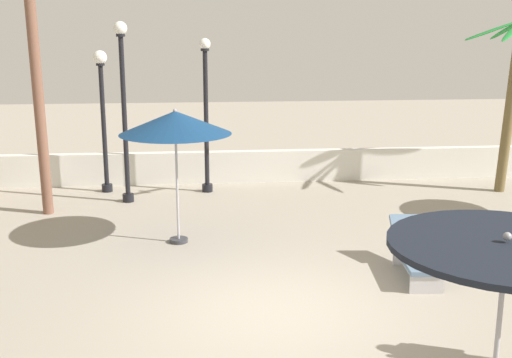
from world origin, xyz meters
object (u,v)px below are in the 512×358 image
object	(u,v)px
patio_umbrella_0	(505,262)
lounge_chair_0	(414,252)
palm_tree_0	(35,59)
lamp_post_1	(206,112)
lamp_post_0	(103,108)
patio_umbrella_2	(175,123)
lamp_post_2	(124,102)

from	to	relation	value
patio_umbrella_0	lounge_chair_0	distance (m)	5.55
palm_tree_0	lamp_post_1	distance (m)	4.40
palm_tree_0	lamp_post_0	xyz separation A→B (m)	(1.16, 1.93, -1.34)
palm_tree_0	patio_umbrella_2	bearing A→B (deg)	-37.12
lamp_post_0	palm_tree_0	bearing A→B (deg)	-120.92
patio_umbrella_2	lamp_post_0	world-z (taller)	lamp_post_0
lamp_post_2	lounge_chair_0	xyz separation A→B (m)	(5.51, -5.33, -2.11)
lamp_post_0	lamp_post_1	world-z (taller)	lamp_post_1
palm_tree_0	lamp_post_2	world-z (taller)	palm_tree_0
lamp_post_2	lamp_post_0	bearing A→B (deg)	121.54
lamp_post_0	patio_umbrella_2	bearing A→B (deg)	-65.31
lamp_post_0	lounge_chair_0	xyz separation A→B (m)	(6.16, -6.40, -1.83)
lamp_post_0	lamp_post_2	distance (m)	1.29
lamp_post_1	lamp_post_2	bearing A→B (deg)	-157.64
lamp_post_2	patio_umbrella_2	bearing A→B (deg)	-67.77
lounge_chair_0	lamp_post_0	bearing A→B (deg)	133.93
patio_umbrella_2	palm_tree_0	world-z (taller)	palm_tree_0
patio_umbrella_2	palm_tree_0	xyz separation A→B (m)	(-3.13, 2.37, 1.13)
palm_tree_0	lamp_post_2	xyz separation A→B (m)	(1.81, 0.86, -1.06)
patio_umbrella_0	palm_tree_0	bearing A→B (deg)	123.16
patio_umbrella_2	palm_tree_0	size ratio (longest dim) A/B	0.47
palm_tree_0	lamp_post_0	size ratio (longest dim) A/B	1.56
patio_umbrella_2	lamp_post_0	xyz separation A→B (m)	(-1.98, 4.30, -0.21)
palm_tree_0	lamp_post_0	bearing A→B (deg)	59.08
lamp_post_1	lamp_post_0	bearing A→B (deg)	174.60
palm_tree_0	lamp_post_0	distance (m)	2.62
lamp_post_0	lounge_chair_0	world-z (taller)	lamp_post_0
patio_umbrella_0	patio_umbrella_2	bearing A→B (deg)	113.50
palm_tree_0	lounge_chair_0	world-z (taller)	palm_tree_0
palm_tree_0	lounge_chair_0	bearing A→B (deg)	-31.40
palm_tree_0	lamp_post_1	bearing A→B (deg)	23.81
patio_umbrella_2	palm_tree_0	distance (m)	4.09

